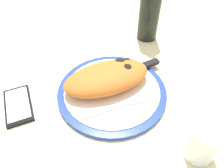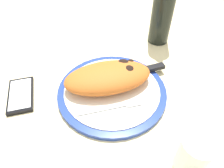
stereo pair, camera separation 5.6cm
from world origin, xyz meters
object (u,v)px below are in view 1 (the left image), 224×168
at_px(calzone, 107,77).
at_px(water_glass, 202,145).
at_px(plate, 112,91).
at_px(wine_bottle, 150,7).
at_px(smartphone, 18,105).
at_px(knife, 136,69).
at_px(fork, 119,106).

height_order(calzone, water_glass, water_glass).
bearing_deg(plate, calzone, 117.40).
height_order(plate, wine_bottle, wine_bottle).
bearing_deg(smartphone, calzone, 6.24).
xyz_separation_m(knife, wine_bottle, (0.09, 0.19, 0.10)).
distance_m(fork, water_glass, 0.21).
distance_m(calzone, smartphone, 0.25).
height_order(fork, knife, knife).
bearing_deg(wine_bottle, knife, -114.55).
distance_m(fork, smartphone, 0.27).
distance_m(plate, fork, 0.06).
xyz_separation_m(plate, smartphone, (-0.25, -0.01, -0.00)).
relative_size(fork, knife, 0.75).
height_order(water_glass, wine_bottle, wine_bottle).
bearing_deg(water_glass, fork, 135.64).
bearing_deg(plate, knife, 37.89).
distance_m(plate, smartphone, 0.25).
bearing_deg(water_glass, smartphone, 153.77).
relative_size(plate, water_glass, 3.34).
xyz_separation_m(calzone, knife, (0.10, 0.05, -0.02)).
distance_m(plate, water_glass, 0.26).
bearing_deg(calzone, smartphone, -173.76).
xyz_separation_m(plate, water_glass, (0.16, -0.21, 0.03)).
bearing_deg(knife, calzone, -153.91).
distance_m(water_glass, wine_bottle, 0.47).
distance_m(plate, calzone, 0.04).
bearing_deg(wine_bottle, calzone, -127.45).
relative_size(smartphone, water_glass, 1.54).
bearing_deg(knife, water_glass, -75.58).
bearing_deg(knife, wine_bottle, 65.45).
bearing_deg(wine_bottle, fork, -117.14).
bearing_deg(calzone, plate, -62.60).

